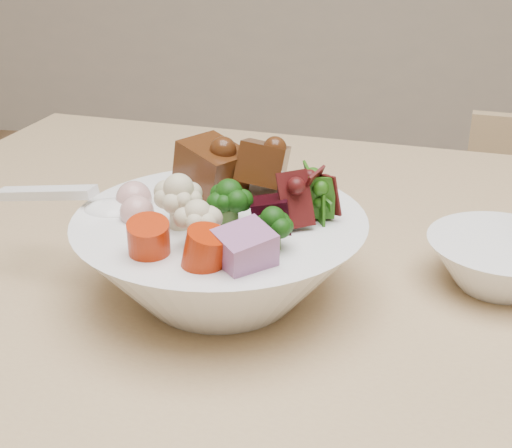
{
  "coord_description": "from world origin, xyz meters",
  "views": [
    {
      "loc": [
        -0.16,
        -0.43,
        1.13
      ],
      "look_at": [
        -0.24,
        0.1,
        0.88
      ],
      "focal_mm": 50.0,
      "sensor_mm": 36.0,
      "label": 1
    }
  ],
  "objects": [
    {
      "name": "side_bowl",
      "position": [
        -0.03,
        0.15,
        0.84
      ],
      "size": [
        0.13,
        0.13,
        0.04
      ],
      "primitive_type": null,
      "color": "white",
      "rests_on": "dining_table"
    },
    {
      "name": "food_bowl",
      "position": [
        -0.27,
        0.1,
        0.86
      ],
      "size": [
        0.24,
        0.24,
        0.13
      ],
      "color": "white",
      "rests_on": "dining_table"
    },
    {
      "name": "soup_spoon",
      "position": [
        -0.38,
        0.11,
        0.89
      ],
      "size": [
        0.15,
        0.06,
        0.03
      ],
      "rotation": [
        0.0,
        0.0,
        -0.21
      ],
      "color": "white",
      "rests_on": "food_bowl"
    }
  ]
}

